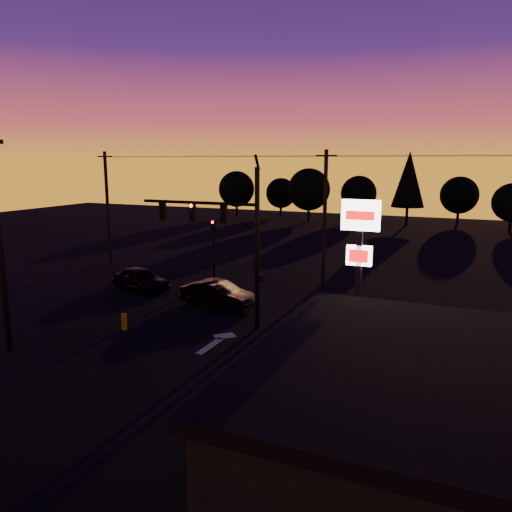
{
  "coord_description": "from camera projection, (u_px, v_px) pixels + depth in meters",
  "views": [
    {
      "loc": [
        11.06,
        -17.85,
        8.3
      ],
      "look_at": [
        1.0,
        5.0,
        3.5
      ],
      "focal_mm": 35.0,
      "sensor_mm": 36.0,
      "label": 1
    }
  ],
  "objects": [
    {
      "name": "ground",
      "position": [
        190.0,
        352.0,
        21.99
      ],
      "size": [
        120.0,
        120.0,
        0.0
      ],
      "primitive_type": "plane",
      "color": "black",
      "rests_on": "ground"
    },
    {
      "name": "lane_arrow",
      "position": [
        218.0,
        341.0,
        23.29
      ],
      "size": [
        1.2,
        3.1,
        0.01
      ],
      "color": "beige",
      "rests_on": "ground"
    },
    {
      "name": "traffic_signal_mast",
      "position": [
        228.0,
        229.0,
        24.68
      ],
      "size": [
        6.79,
        0.52,
        8.58
      ],
      "color": "black",
      "rests_on": "ground"
    },
    {
      "name": "secondary_signal",
      "position": [
        214.0,
        242.0,
        33.75
      ],
      "size": [
        0.3,
        0.31,
        4.35
      ],
      "color": "black",
      "rests_on": "ground"
    },
    {
      "name": "pylon_sign",
      "position": [
        359.0,
        248.0,
        19.64
      ],
      "size": [
        1.5,
        0.28,
        6.8
      ],
      "color": "black",
      "rests_on": "ground"
    },
    {
      "name": "utility_pole_0",
      "position": [
        108.0,
        207.0,
        40.04
      ],
      "size": [
        1.4,
        0.26,
        9.0
      ],
      "color": "black",
      "rests_on": "ground"
    },
    {
      "name": "utility_pole_1",
      "position": [
        325.0,
        217.0,
        32.91
      ],
      "size": [
        1.4,
        0.26,
        9.0
      ],
      "color": "black",
      "rests_on": "ground"
    },
    {
      "name": "power_wires",
      "position": [
        326.0,
        156.0,
        32.16
      ],
      "size": [
        36.0,
        1.22,
        0.07
      ],
      "color": "black",
      "rests_on": "ground"
    },
    {
      "name": "bollard",
      "position": [
        124.0,
        322.0,
        24.78
      ],
      "size": [
        0.27,
        0.27,
        0.82
      ],
      "primitive_type": "cylinder",
      "color": "#C0C300",
      "rests_on": "ground"
    },
    {
      "name": "tree_0",
      "position": [
        237.0,
        189.0,
        74.87
      ],
      "size": [
        5.36,
        5.36,
        6.74
      ],
      "color": "black",
      "rests_on": "ground"
    },
    {
      "name": "tree_1",
      "position": [
        281.0,
        193.0,
        75.31
      ],
      "size": [
        4.54,
        4.54,
        5.71
      ],
      "color": "black",
      "rests_on": "ground"
    },
    {
      "name": "tree_2",
      "position": [
        309.0,
        190.0,
        68.26
      ],
      "size": [
        5.77,
        5.78,
        7.26
      ],
      "color": "black",
      "rests_on": "ground"
    },
    {
      "name": "tree_3",
      "position": [
        359.0,
        194.0,
        69.6
      ],
      "size": [
        4.95,
        4.95,
        6.22
      ],
      "color": "black",
      "rests_on": "ground"
    },
    {
      "name": "tree_4",
      "position": [
        409.0,
        179.0,
        63.73
      ],
      "size": [
        4.18,
        4.18,
        9.5
      ],
      "color": "black",
      "rests_on": "ground"
    },
    {
      "name": "tree_5",
      "position": [
        459.0,
        195.0,
        66.26
      ],
      "size": [
        4.95,
        4.95,
        6.22
      ],
      "color": "black",
      "rests_on": "ground"
    },
    {
      "name": "tree_6",
      "position": [
        512.0,
        202.0,
        58.55
      ],
      "size": [
        4.54,
        4.54,
        5.71
      ],
      "color": "black",
      "rests_on": "ground"
    },
    {
      "name": "car_left",
      "position": [
        140.0,
        279.0,
        32.36
      ],
      "size": [
        4.6,
        2.71,
        1.47
      ],
      "primitive_type": "imported",
      "rotation": [
        0.0,
        0.0,
        1.33
      ],
      "color": "black",
      "rests_on": "ground"
    },
    {
      "name": "car_mid",
      "position": [
        218.0,
        294.0,
        28.61
      ],
      "size": [
        4.66,
        2.1,
        1.49
      ],
      "primitive_type": "imported",
      "rotation": [
        0.0,
        0.0,
        1.45
      ],
      "color": "black",
      "rests_on": "ground"
    },
    {
      "name": "suv_parked",
      "position": [
        470.0,
        399.0,
        16.27
      ],
      "size": [
        4.25,
        4.86,
        1.25
      ],
      "primitive_type": "imported",
      "rotation": [
        0.0,
        0.0,
        0.61
      ],
      "color": "black",
      "rests_on": "ground"
    }
  ]
}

